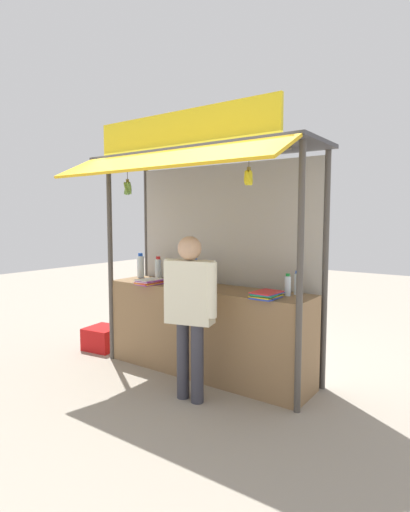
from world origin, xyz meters
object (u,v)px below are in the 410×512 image
at_px(water_bottle_front_right, 195,272).
at_px(banana_bunch_inner_right, 249,177).
at_px(water_bottle_mid_left, 203,274).
at_px(water_bottle_front_left, 141,266).
at_px(water_bottle_left, 288,285).
at_px(magazine_stack_center, 149,282).
at_px(banana_bunch_inner_left, 128,188).
at_px(magazine_stack_back_left, 266,295).
at_px(water_bottle_rear_center, 158,269).
at_px(plastic_crate, 103,338).
at_px(vendor_person, 190,303).
at_px(water_bottle_back_right, 297,283).

distance_m(water_bottle_front_right, banana_bunch_inner_right, 1.48).
distance_m(water_bottle_mid_left, water_bottle_front_left, 1.02).
distance_m(water_bottle_left, magazine_stack_center, 1.64).
bearing_deg(banana_bunch_inner_left, water_bottle_mid_left, 34.00).
bearing_deg(water_bottle_front_right, magazine_stack_center, -144.24).
height_order(water_bottle_front_right, magazine_stack_center, water_bottle_front_right).
height_order(water_bottle_front_left, banana_bunch_inner_right, banana_bunch_inner_right).
height_order(water_bottle_mid_left, magazine_stack_back_left, water_bottle_mid_left).
distance_m(magazine_stack_back_left, banana_bunch_inner_left, 1.99).
xyz_separation_m(water_bottle_rear_center, magazine_stack_center, (0.18, -0.35, -0.11)).
xyz_separation_m(water_bottle_front_right, water_bottle_front_left, (-0.90, 0.02, 0.01)).
distance_m(magazine_stack_back_left, plastic_crate, 2.63).
bearing_deg(banana_bunch_inner_left, water_bottle_front_right, 38.83).
distance_m(water_bottle_rear_center, banana_bunch_inner_right, 1.95).
distance_m(banana_bunch_inner_left, vendor_person, 1.61).
relative_size(water_bottle_front_right, plastic_crate, 0.72).
xyz_separation_m(water_bottle_front_left, water_bottle_left, (2.09, -0.07, -0.04)).
relative_size(water_bottle_rear_center, water_bottle_left, 1.29).
relative_size(water_bottle_mid_left, banana_bunch_inner_left, 0.87).
bearing_deg(water_bottle_front_left, magazine_stack_back_left, -8.48).
relative_size(water_bottle_mid_left, vendor_person, 0.17).
xyz_separation_m(water_bottle_rear_center, plastic_crate, (-0.80, -0.24, -0.98)).
bearing_deg(water_bottle_left, water_bottle_back_right, 70.15).
bearing_deg(water_bottle_rear_center, vendor_person, -35.33).
height_order(banana_bunch_inner_right, vendor_person, banana_bunch_inner_right).
xyz_separation_m(water_bottle_front_right, vendor_person, (0.50, -0.75, -0.17)).
bearing_deg(magazine_stack_back_left, water_bottle_left, 62.92).
height_order(banana_bunch_inner_left, banana_bunch_inner_right, same).
distance_m(magazine_stack_center, plastic_crate, 1.31).
xyz_separation_m(water_bottle_front_right, magazine_stack_back_left, (1.07, -0.27, -0.11)).
relative_size(water_bottle_front_left, banana_bunch_inner_left, 1.00).
bearing_deg(water_bottle_front_right, water_bottle_mid_left, 1.22).
relative_size(water_bottle_back_right, banana_bunch_inner_left, 0.76).
relative_size(water_bottle_back_right, water_bottle_front_left, 0.76).
bearing_deg(banana_bunch_inner_left, water_bottle_back_right, 17.11).
bearing_deg(water_bottle_left, vendor_person, -134.16).
bearing_deg(water_bottle_front_left, water_bottle_rear_center, 4.01).
height_order(water_bottle_mid_left, banana_bunch_inner_left, banana_bunch_inner_left).
xyz_separation_m(water_bottle_back_right, magazine_stack_center, (-1.67, -0.40, -0.08)).
xyz_separation_m(water_bottle_rear_center, magazine_stack_back_left, (1.68, -0.31, -0.10)).
relative_size(water_bottle_mid_left, water_bottle_rear_center, 0.96).
height_order(water_bottle_mid_left, water_bottle_back_right, water_bottle_mid_left).
bearing_deg(water_bottle_back_right, magazine_stack_back_left, -114.54).
bearing_deg(water_bottle_back_right, plastic_crate, -174.00).
relative_size(water_bottle_back_right, plastic_crate, 0.57).
relative_size(water_bottle_rear_center, banana_bunch_inner_right, 1.01).
relative_size(water_bottle_left, magazine_stack_center, 0.71).
height_order(water_bottle_back_right, magazine_stack_center, water_bottle_back_right).
xyz_separation_m(water_bottle_mid_left, banana_bunch_inner_left, (-0.71, -0.48, 0.98)).
relative_size(water_bottle_front_right, magazine_stack_center, 0.96).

